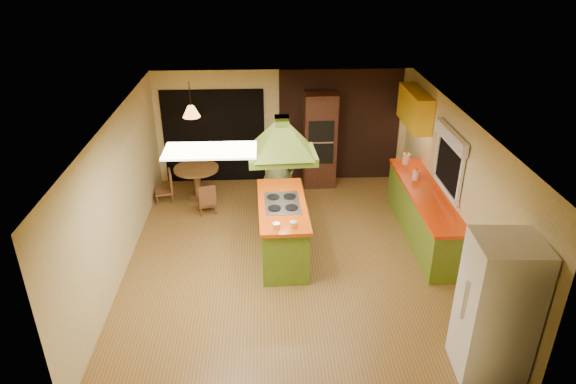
{
  "coord_description": "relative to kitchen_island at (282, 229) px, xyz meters",
  "views": [
    {
      "loc": [
        -0.38,
        -7.42,
        4.96
      ],
      "look_at": [
        -0.02,
        0.23,
        1.15
      ],
      "focal_mm": 32.0,
      "sensor_mm": 36.0,
      "label": 1
    }
  ],
  "objects": [
    {
      "name": "ground",
      "position": [
        0.12,
        -0.13,
        -0.5
      ],
      "size": [
        6.5,
        6.5,
        0.0
      ],
      "primitive_type": "plane",
      "color": "olive",
      "rests_on": "ground"
    },
    {
      "name": "man",
      "position": [
        -0.05,
        1.34,
        0.5
      ],
      "size": [
        0.77,
        0.55,
        1.99
      ],
      "primitive_type": "imported",
      "rotation": [
        0.0,
        0.0,
        3.24
      ],
      "color": "#4B572E",
      "rests_on": "ground"
    },
    {
      "name": "range_hood",
      "position": [
        0.0,
        -0.0,
        1.75
      ],
      "size": [
        1.11,
        0.83,
        0.8
      ],
      "rotation": [
        0.0,
        0.0,
        0.06
      ],
      "color": "#4D6419",
      "rests_on": "ceiling_plane"
    },
    {
      "name": "window_right",
      "position": [
        2.82,
        0.27,
        1.27
      ],
      "size": [
        0.12,
        1.35,
        1.06
      ],
      "color": "black",
      "rests_on": "room_walls"
    },
    {
      "name": "room_walls",
      "position": [
        0.12,
        -0.13,
        0.75
      ],
      "size": [
        5.5,
        6.5,
        6.5
      ],
      "color": "beige",
      "rests_on": "ground"
    },
    {
      "name": "brick_panel",
      "position": [
        1.37,
        3.1,
        0.75
      ],
      "size": [
        2.64,
        0.03,
        2.5
      ],
      "primitive_type": "cube",
      "color": "#381E14",
      "rests_on": "ground"
    },
    {
      "name": "pendant_lamp",
      "position": [
        -1.7,
        2.24,
        1.4
      ],
      "size": [
        0.43,
        0.43,
        0.23
      ],
      "primitive_type": "cone",
      "rotation": [
        0.0,
        0.0,
        -0.3
      ],
      "color": "#FF9E3F",
      "rests_on": "ceiling_plane"
    },
    {
      "name": "upper_cabinets",
      "position": [
        2.69,
        2.07,
        1.45
      ],
      "size": [
        0.34,
        1.4,
        0.7
      ],
      "primitive_type": "cube",
      "color": "yellow",
      "rests_on": "room_walls"
    },
    {
      "name": "dining_table",
      "position": [
        -1.7,
        2.24,
        -0.01
      ],
      "size": [
        0.93,
        0.93,
        0.7
      ],
      "rotation": [
        0.0,
        0.0,
        -0.05
      ],
      "color": "brown",
      "rests_on": "ground"
    },
    {
      "name": "right_counter",
      "position": [
        2.57,
        0.47,
        -0.04
      ],
      "size": [
        0.62,
        3.05,
        0.92
      ],
      "color": "olive",
      "rests_on": "ground"
    },
    {
      "name": "canister_small",
      "position": [
        2.52,
        0.99,
        0.51
      ],
      "size": [
        0.14,
        0.14,
        0.18
      ],
      "primitive_type": "cylinder",
      "rotation": [
        0.0,
        0.0,
        0.04
      ],
      "color": "#F2EAC3",
      "rests_on": "right_counter"
    },
    {
      "name": "canister_large",
      "position": [
        2.52,
        1.71,
        0.53
      ],
      "size": [
        0.19,
        0.19,
        0.22
      ],
      "primitive_type": "cylinder",
      "rotation": [
        0.0,
        0.0,
        0.33
      ],
      "color": "#FFEACD",
      "rests_on": "right_counter"
    },
    {
      "name": "ceiling_plane",
      "position": [
        0.12,
        -0.13,
        2.0
      ],
      "size": [
        6.5,
        6.5,
        0.0
      ],
      "primitive_type": "plane",
      "rotation": [
        3.14,
        0.0,
        0.0
      ],
      "color": "silver",
      "rests_on": "room_walls"
    },
    {
      "name": "canister_medium",
      "position": [
        2.52,
        0.98,
        0.51
      ],
      "size": [
        0.13,
        0.13,
        0.18
      ],
      "primitive_type": "cylinder",
      "rotation": [
        0.0,
        0.0,
        -0.03
      ],
      "color": "#FBE3C9",
      "rests_on": "right_counter"
    },
    {
      "name": "kitchen_island",
      "position": [
        0.0,
        0.0,
        0.0
      ],
      "size": [
        0.85,
        2.0,
        1.0
      ],
      "rotation": [
        0.0,
        0.0,
        0.03
      ],
      "color": "olive",
      "rests_on": "ground"
    },
    {
      "name": "fluor_panel",
      "position": [
        -0.98,
        -1.33,
        1.99
      ],
      "size": [
        1.2,
        0.6,
        0.03
      ],
      "primitive_type": "cube",
      "color": "white",
      "rests_on": "ceiling_plane"
    },
    {
      "name": "refrigerator",
      "position": [
        2.48,
        -2.78,
        0.45
      ],
      "size": [
        0.83,
        0.79,
        1.91
      ],
      "primitive_type": "cube",
      "rotation": [
        0.0,
        0.0,
        -0.07
      ],
      "color": "white",
      "rests_on": "ground"
    },
    {
      "name": "chair_near",
      "position": [
        -1.45,
        1.59,
        -0.18
      ],
      "size": [
        0.43,
        0.43,
        0.64
      ],
      "primitive_type": null,
      "rotation": [
        0.0,
        0.0,
        3.39
      ],
      "color": "brown",
      "rests_on": "ground"
    },
    {
      "name": "nook_opening",
      "position": [
        -1.38,
        3.1,
        0.55
      ],
      "size": [
        2.2,
        0.03,
        2.1
      ],
      "primitive_type": "cube",
      "color": "black",
      "rests_on": "ground"
    },
    {
      "name": "wall_oven",
      "position": [
        0.91,
        2.82,
        0.54
      ],
      "size": [
        0.7,
        0.62,
        2.08
      ],
      "rotation": [
        0.0,
        0.0,
        0.03
      ],
      "color": "#482417",
      "rests_on": "ground"
    },
    {
      "name": "chair_left",
      "position": [
        -2.4,
        2.14,
        -0.17
      ],
      "size": [
        0.44,
        0.44,
        0.67
      ],
      "primitive_type": null,
      "rotation": [
        0.0,
        0.0,
        -1.33
      ],
      "color": "brown",
      "rests_on": "ground"
    }
  ]
}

